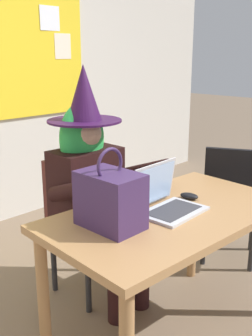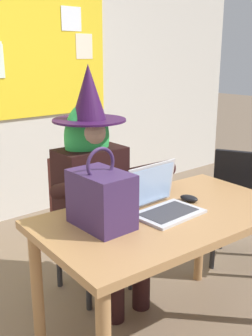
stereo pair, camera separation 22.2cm
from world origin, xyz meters
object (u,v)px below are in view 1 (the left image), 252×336
(desk_main, at_px, (171,229))
(computer_mouse, at_px, (189,196))
(chair_extra_corner, at_px, (231,199))
(person_costumed, at_px, (92,178))
(handbag, at_px, (110,199))
(chair_at_desk, at_px, (81,217))
(laptop, at_px, (166,201))

(desk_main, height_order, computer_mouse, computer_mouse)
(chair_extra_corner, bearing_deg, person_costumed, 129.76)
(person_costumed, distance_m, chair_extra_corner, 1.09)
(computer_mouse, bearing_deg, person_costumed, 98.56)
(desk_main, bearing_deg, handbag, 164.93)
(chair_at_desk, bearing_deg, chair_extra_corner, 60.24)
(desk_main, bearing_deg, computer_mouse, 10.32)
(desk_main, bearing_deg, person_costumed, 89.96)
(chair_at_desk, relative_size, chair_extra_corner, 0.99)
(chair_at_desk, bearing_deg, desk_main, -0.26)
(chair_extra_corner, bearing_deg, laptop, 162.54)
(person_costumed, relative_size, handbag, 3.87)
(desk_main, relative_size, person_costumed, 0.93)
(person_costumed, relative_size, computer_mouse, 14.06)
(desk_main, xyz_separation_m, chair_at_desk, (0.00, 0.73, -0.15))
(chair_at_desk, distance_m, laptop, 0.76)
(chair_at_desk, xyz_separation_m, laptop, (-0.02, -0.70, 0.30))
(handbag, bearing_deg, person_costumed, 56.02)
(desk_main, height_order, person_costumed, person_costumed)
(desk_main, distance_m, chair_at_desk, 0.74)
(chair_at_desk, height_order, person_costumed, person_costumed)
(desk_main, relative_size, laptop, 3.96)
(chair_at_desk, distance_m, handbag, 0.82)
(person_costumed, bearing_deg, computer_mouse, 22.17)
(desk_main, xyz_separation_m, chair_extra_corner, (0.96, 0.18, -0.14))
(chair_at_desk, xyz_separation_m, chair_extra_corner, (0.96, -0.55, 0.01))
(computer_mouse, bearing_deg, chair_extra_corner, -1.07)
(desk_main, xyz_separation_m, handbag, (-0.34, 0.09, 0.23))
(desk_main, height_order, chair_extra_corner, chair_extra_corner)
(laptop, relative_size, handbag, 0.90)
(laptop, distance_m, chair_extra_corner, 1.03)
(laptop, bearing_deg, person_costumed, 86.90)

